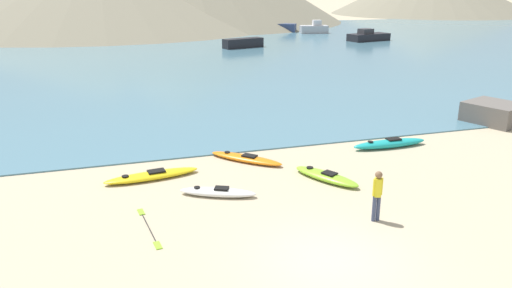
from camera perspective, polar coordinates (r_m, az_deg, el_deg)
name	(u,v)px	position (r m, az deg, el deg)	size (l,w,h in m)	color
ground_plane	(330,260)	(13.80, 8.44, -13.00)	(400.00, 400.00, 0.00)	tan
bay_water	(153,51)	(55.48, -11.74, 10.36)	(160.00, 70.00, 0.06)	teal
kayak_on_sand_0	(218,192)	(17.40, -4.38, -5.50)	(2.69, 1.68, 0.32)	white
kayak_on_sand_1	(152,175)	(19.21, -11.81, -3.54)	(3.64, 1.21, 0.31)	yellow
kayak_on_sand_2	(390,143)	(23.13, 15.03, 0.06)	(3.57, 0.70, 0.41)	teal
kayak_on_sand_3	(246,158)	(20.63, -1.15, -1.65)	(2.80, 2.82, 0.30)	orange
kayak_on_sand_4	(326,176)	(18.87, 8.02, -3.68)	(2.01, 2.84, 0.34)	#8CCC2D
person_near_foreground	(377,193)	(15.75, 13.70, -5.44)	(0.33, 0.28, 1.64)	#384260
moored_boat_0	(368,36)	(65.47, 12.71, 11.90)	(5.64, 3.23, 1.50)	black
moored_boat_2	(314,29)	(74.19, 6.67, 12.97)	(4.21, 2.55, 1.83)	#B2B2B7
moored_boat_3	(243,43)	(56.98, -1.49, 11.47)	(4.86, 2.60, 1.04)	black
moored_boat_4	(279,28)	(76.10, 2.61, 13.15)	(5.06, 4.06, 1.17)	navy
loose_paddle	(149,228)	(15.59, -12.15, -9.32)	(0.50, 2.78, 0.03)	black
shoreline_rock	(494,113)	(29.07, 25.56, 3.23)	(2.42, 2.62, 1.06)	#605B56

